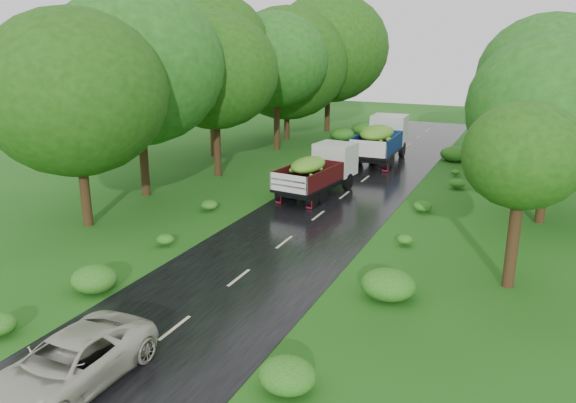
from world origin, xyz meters
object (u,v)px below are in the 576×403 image
Objects in this scene: car at (69,364)px; utility_pole at (493,119)px; truck_near at (320,169)px; truck_far at (382,137)px.

utility_pole is at bearing 75.00° from car.
truck_far is at bearing 92.08° from truck_near.
truck_far is 0.97× the size of utility_pole.
car is 27.57m from utility_pole.
utility_pole is at bearing -20.39° from truck_far.
car is (-0.16, -28.91, -0.98)m from truck_far.
truck_near is at bearing -149.43° from utility_pole.
truck_near is 11.09m from utility_pole.
truck_far reaches higher than truck_near.
utility_pole is (8.16, 7.16, 2.29)m from truck_near.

